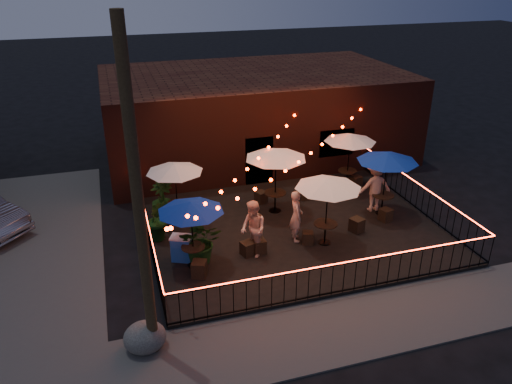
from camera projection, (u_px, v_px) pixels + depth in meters
ground at (315, 260)px, 16.04m from camera, size 110.00×110.00×0.00m
patio at (293, 229)px, 17.74m from camera, size 10.00×8.00×0.15m
sidewalk at (363, 324)px, 13.22m from camera, size 18.00×2.50×0.05m
brick_building at (255, 114)px, 24.10m from camera, size 14.00×8.00×4.00m
utility_pole at (139, 207)px, 10.66m from camera, size 0.26×0.26×8.00m
fence_front at (344, 278)px, 14.03m from camera, size 10.00×0.04×1.04m
fence_left at (149, 236)px, 16.17m from camera, size 0.04×8.00×1.04m
fence_right at (417, 197)px, 18.81m from camera, size 0.04×8.00×1.04m
festoon_lights at (269, 172)px, 16.17m from camera, size 10.02×8.72×1.32m
cafe_table_0 at (191, 208)px, 14.65m from camera, size 2.56×2.56×2.22m
cafe_table_1 at (175, 169)px, 17.36m from camera, size 2.15×2.15×2.22m
cafe_table_2 at (328, 184)px, 15.84m from camera, size 2.60×2.60×2.37m
cafe_table_3 at (276, 154)px, 17.90m from camera, size 2.41×2.41×2.50m
cafe_table_4 at (388, 158)px, 17.77m from camera, size 2.46×2.46×2.43m
cafe_table_5 at (350, 138)px, 20.00m from camera, size 2.70×2.70×2.32m
bistro_chair_0 at (199, 269)px, 14.90m from camera, size 0.55×0.55×0.50m
bistro_chair_1 at (248, 249)px, 15.98m from camera, size 0.49×0.49×0.46m
bistro_chair_2 at (164, 214)px, 18.14m from camera, size 0.48×0.48×0.44m
bistro_chair_3 at (202, 214)px, 18.21m from camera, size 0.36×0.36×0.40m
bistro_chair_4 at (259, 246)px, 16.10m from camera, size 0.43×0.43×0.47m
bistro_chair_5 at (308, 238)px, 16.64m from camera, size 0.45×0.45×0.42m
bistro_chair_6 at (261, 197)px, 19.42m from camera, size 0.51×0.51×0.46m
bistro_chair_7 at (304, 193)px, 19.74m from camera, size 0.42×0.42×0.50m
bistro_chair_8 at (357, 225)px, 17.36m from camera, size 0.54×0.54×0.49m
bistro_chair_9 at (386, 215)px, 18.08m from camera, size 0.47×0.47×0.46m
bistro_chair_10 at (340, 189)px, 20.14m from camera, size 0.42×0.42×0.44m
bistro_chair_11 at (355, 182)px, 20.70m from camera, size 0.51×0.51×0.50m
patron_a at (296, 216)px, 16.57m from camera, size 0.53×0.72×1.80m
patron_b at (253, 229)px, 15.69m from camera, size 0.90×1.05×1.88m
patron_c at (375, 186)px, 18.52m from camera, size 1.35×0.87×1.97m
potted_shrub_a at (201, 241)px, 15.42m from camera, size 1.51×1.38×1.45m
potted_shrub_b at (159, 219)px, 16.64m from camera, size 1.02×0.91×1.54m
potted_shrub_c at (162, 199)px, 18.18m from camera, size 1.05×1.05×1.41m
cooler at (182, 248)px, 15.63m from camera, size 0.77×0.68×0.85m
boulder at (145, 337)px, 12.24m from camera, size 1.07×0.95×0.76m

